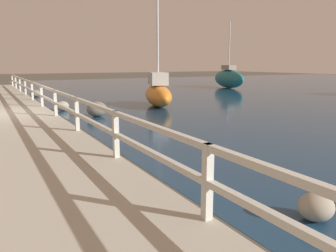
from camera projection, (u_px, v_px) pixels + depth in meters
The scene contains 9 objects.
ground_plane at pixel (3, 121), 11.90m from camera, with size 120.00×120.00×0.00m, color #4C473D.
dock_walkway at pixel (2, 117), 11.87m from camera, with size 3.44×36.00×0.27m.
railing at pixel (47, 94), 12.51m from camera, with size 0.10×32.50×0.90m.
boulder_near_dock at pixel (97, 109), 12.82m from camera, with size 0.80×0.72×0.60m.
boulder_water_edge at pixel (316, 207), 4.34m from camera, with size 0.50×0.45×0.37m.
boulder_mid_strip at pixel (62, 106), 14.44m from camera, with size 0.57×0.52×0.43m.
boulder_downstream at pixel (36, 93), 20.47m from camera, with size 0.60×0.54×0.45m.
sailboat_teal at pixel (228, 78), 27.99m from camera, with size 2.12×5.19×5.43m.
sailboat_orange at pixel (158, 93), 15.88m from camera, with size 2.16×3.87×6.88m.
Camera 1 is at (-0.51, -13.17, 2.05)m, focal length 35.00 mm.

